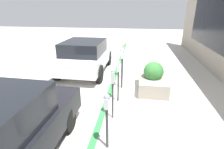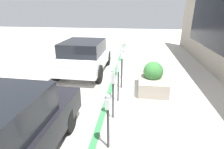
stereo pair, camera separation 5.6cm
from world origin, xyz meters
The scene contains 9 objects.
ground_plane centered at (0.00, 0.00, 0.00)m, with size 40.00×40.00×0.00m, color beige.
curb_strip centered at (0.00, 0.08, 0.02)m, with size 19.00×0.16×0.04m.
parking_meter_nearest centered at (-2.12, -0.27, 0.95)m, with size 0.17×0.14×1.34m.
parking_meter_second centered at (-0.99, -0.24, 1.02)m, with size 0.14×0.12×1.46m.
parking_meter_middle centered at (-0.02, -0.29, 0.96)m, with size 0.14×0.12×1.40m.
parking_meter_fourth centered at (1.01, -0.32, 1.09)m, with size 0.20×0.17×1.56m.
parking_meter_farthest centered at (2.03, -0.26, 1.06)m, with size 0.17×0.14×1.51m.
planter_box centered at (0.95, -1.48, 0.41)m, with size 1.55×1.03×1.11m.
parked_car_middle centered at (2.56, 1.56, 0.79)m, with size 3.91×2.09×1.50m.
Camera 2 is at (-5.15, -0.75, 2.97)m, focal length 28.00 mm.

